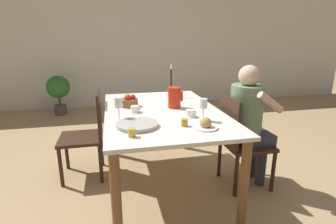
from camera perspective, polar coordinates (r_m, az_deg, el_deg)
ground_plane at (r=2.71m, az=-1.13°, el=-15.00°), size 20.00×20.00×0.00m
wall_back at (r=5.52m, az=-7.96°, el=14.91°), size 10.00×0.06×2.60m
dining_table at (r=2.44m, az=-1.21°, el=-1.78°), size 1.04×1.61×0.75m
chair_person_side at (r=2.56m, az=15.41°, el=-5.89°), size 0.42×0.42×0.88m
chair_opposite at (r=2.77m, az=-17.02°, el=-4.37°), size 0.42×0.42×0.88m
person_seated at (r=2.56m, az=17.24°, el=-0.95°), size 0.39×0.41×1.16m
red_pitcher at (r=2.47m, az=1.40°, el=3.19°), size 0.15×0.12×0.20m
wine_glass_water at (r=2.11m, az=-10.73°, el=1.75°), size 0.06×0.06×0.19m
wine_glass_juice at (r=2.10m, az=7.72°, el=1.57°), size 0.06×0.06×0.18m
teacup_near_person at (r=2.21m, az=4.88°, el=-0.43°), size 0.13×0.13×0.06m
teacup_across at (r=2.35m, az=-7.21°, el=0.50°), size 0.13×0.13×0.06m
serving_tray at (r=1.98m, az=-6.75°, el=-2.76°), size 0.32×0.32×0.03m
bread_plate at (r=1.95m, az=8.19°, el=-2.74°), size 0.19×0.19×0.09m
jam_jar_amber at (r=1.98m, az=3.60°, el=-2.18°), size 0.05×0.05×0.06m
jam_jar_red at (r=1.78m, az=-7.87°, el=-4.39°), size 0.05×0.05×0.06m
fruit_bowl at (r=2.56m, az=-8.51°, el=2.25°), size 0.18×0.18×0.12m
candlestick_tall at (r=2.95m, az=0.68°, el=6.13°), size 0.06×0.06×0.36m
potted_plant at (r=5.18m, az=-22.76°, el=4.53°), size 0.41×0.41×0.73m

